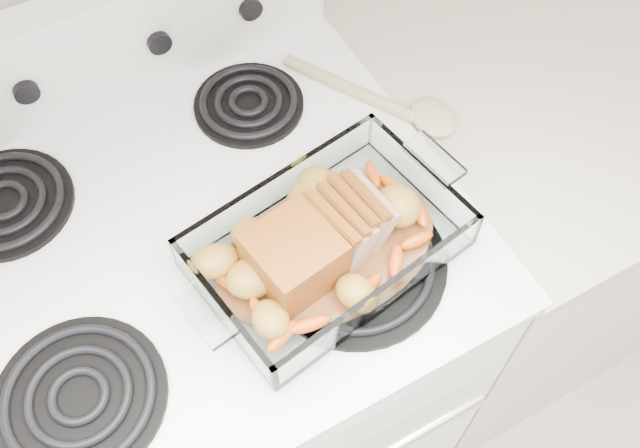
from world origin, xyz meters
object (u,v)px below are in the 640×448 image
electric_range (216,356)px  pork_roast (309,244)px  baking_dish (327,247)px  counter_right (496,219)px

electric_range → pork_roast: bearing=-44.2°
baking_dish → pork_roast: (-0.03, 0.00, 0.03)m
counter_right → baking_dish: 0.72m
electric_range → pork_roast: (0.14, -0.13, 0.51)m
counter_right → pork_roast: size_ratio=4.84×
electric_range → counter_right: electric_range is taller
electric_range → pork_roast: electric_range is taller
electric_range → counter_right: bearing=-0.1°
electric_range → baking_dish: (0.16, -0.13, 0.48)m
electric_range → counter_right: size_ratio=1.20×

